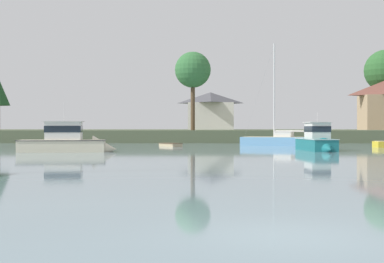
# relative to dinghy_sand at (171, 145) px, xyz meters

# --- Properties ---
(ground_plane) EXTENTS (409.09, 409.09, 0.00)m
(ground_plane) POSITION_rel_dinghy_sand_xyz_m (5.44, -53.41, -0.13)
(ground_plane) COLOR gray
(far_shore_bank) EXTENTS (184.09, 59.68, 1.79)m
(far_shore_bank) POSITION_rel_dinghy_sand_xyz_m (5.44, 42.85, 0.76)
(far_shore_bank) COLOR #4C563D
(far_shore_bank) RESTS_ON ground
(dinghy_sand) EXTENTS (3.02, 3.60, 0.53)m
(dinghy_sand) POSITION_rel_dinghy_sand_xyz_m (0.00, 0.00, 0.00)
(dinghy_sand) COLOR tan
(dinghy_sand) RESTS_ON ground
(sailboat_skyblue) EXTENTS (9.65, 6.00, 13.06)m
(sailboat_skyblue) POSITION_rel_dinghy_sand_xyz_m (13.07, 3.07, 0.15)
(sailboat_skyblue) COLOR #669ECC
(sailboat_skyblue) RESTS_ON ground
(cruiser_cream) EXTENTS (8.87, 3.75, 5.36)m
(cruiser_cream) POSITION_rel_dinghy_sand_xyz_m (-7.99, -15.07, 0.54)
(cruiser_cream) COLOR beige
(cruiser_cream) RESTS_ON ground
(cruiser_teal) EXTENTS (2.83, 8.35, 4.36)m
(cruiser_teal) POSITION_rel_dinghy_sand_xyz_m (14.55, -11.79, 0.53)
(cruiser_teal) COLOR #196B70
(cruiser_teal) RESTS_ON ground
(shore_tree_left_mid) EXTENTS (5.21, 5.21, 11.38)m
(shore_tree_left_mid) POSITION_rel_dinghy_sand_xyz_m (2.27, 16.54, 10.33)
(shore_tree_left_mid) COLOR brown
(shore_tree_left_mid) RESTS_ON far_shore_bank
(cottage_behind_trees) EXTENTS (9.97, 10.77, 7.80)m
(cottage_behind_trees) POSITION_rel_dinghy_sand_xyz_m (5.32, 53.16, 5.68)
(cottage_behind_trees) COLOR silver
(cottage_behind_trees) RESTS_ON far_shore_bank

